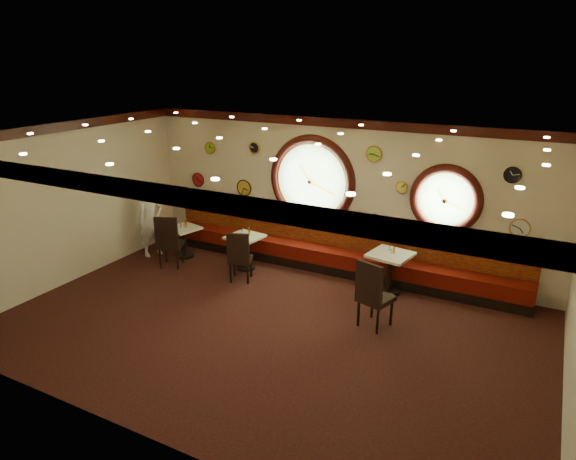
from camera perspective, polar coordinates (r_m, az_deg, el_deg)
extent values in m
cube|color=black|center=(8.92, -2.28, -10.67)|extent=(9.00, 6.00, 0.00)
cube|color=gold|center=(7.85, -2.58, 10.07)|extent=(9.00, 6.00, 0.02)
cube|color=beige|center=(10.83, 5.57, 3.84)|extent=(9.00, 0.02, 3.20)
cube|color=beige|center=(6.07, -16.93, -9.53)|extent=(9.00, 0.02, 3.20)
cube|color=beige|center=(11.11, -22.97, 2.80)|extent=(0.02, 6.00, 3.20)
cube|color=black|center=(10.49, 5.73, 11.76)|extent=(9.00, 0.10, 0.18)
cube|color=black|center=(5.57, -18.05, 4.49)|extent=(9.00, 0.10, 0.18)
cube|color=black|center=(10.79, -23.83, 10.48)|extent=(0.10, 6.00, 0.18)
cube|color=black|center=(11.07, 4.76, -4.01)|extent=(8.00, 0.55, 0.20)
cube|color=#570D07|center=(10.98, 4.80, -2.81)|extent=(8.00, 0.55, 0.30)
cube|color=#5C0709|center=(11.03, 5.31, -0.50)|extent=(8.00, 0.10, 0.55)
cylinder|color=#8CC274|center=(10.99, 2.69, 5.49)|extent=(1.66, 0.02, 1.66)
torus|color=black|center=(10.98, 2.66, 5.47)|extent=(1.98, 0.18, 1.98)
torus|color=gold|center=(10.95, 2.59, 5.44)|extent=(1.61, 0.03, 1.61)
cylinder|color=#8CC274|center=(10.18, 17.12, 3.26)|extent=(1.10, 0.02, 1.10)
torus|color=black|center=(10.17, 17.10, 3.24)|extent=(1.38, 0.18, 1.38)
torus|color=gold|center=(10.14, 17.07, 3.20)|extent=(1.09, 0.03, 1.09)
cylinder|color=black|center=(11.49, -3.75, 9.11)|extent=(0.24, 0.03, 0.24)
cylinder|color=white|center=(10.11, 24.38, 0.19)|extent=(0.34, 0.03, 0.34)
cylinder|color=#96CC3F|center=(10.33, 9.53, 8.34)|extent=(0.30, 0.03, 0.30)
cylinder|color=silver|center=(11.72, -3.20, 3.05)|extent=(0.20, 0.03, 0.20)
cylinder|color=black|center=(9.88, 23.68, 5.63)|extent=(0.28, 0.03, 0.28)
cylinder|color=gold|center=(11.85, -4.89, 4.69)|extent=(0.36, 0.03, 0.36)
cylinder|color=red|center=(10.63, 9.65, 1.11)|extent=(0.24, 0.03, 0.24)
cylinder|color=red|center=(12.56, -9.93, 5.54)|extent=(0.32, 0.03, 0.32)
cylinder|color=#99C126|center=(12.17, -8.63, 9.02)|extent=(0.26, 0.03, 0.26)
cylinder|color=#E2F050|center=(10.29, 12.53, 4.68)|extent=(0.22, 0.03, 0.22)
cylinder|color=black|center=(12.03, -11.35, -2.78)|extent=(0.40, 0.40, 0.05)
cylinder|color=black|center=(11.92, -11.45, -1.34)|extent=(0.11, 0.11, 0.64)
cube|color=white|center=(11.81, -11.56, 0.18)|extent=(0.78, 0.78, 0.05)
cylinder|color=black|center=(11.21, -4.71, -4.11)|extent=(0.43, 0.43, 0.06)
cylinder|color=black|center=(11.08, -4.76, -2.49)|extent=(0.12, 0.12, 0.68)
cube|color=white|center=(10.95, -4.81, -0.77)|extent=(0.76, 0.76, 0.05)
cylinder|color=black|center=(10.26, 11.03, -6.67)|extent=(0.47, 0.47, 0.06)
cylinder|color=black|center=(10.11, 11.17, -4.76)|extent=(0.13, 0.13, 0.75)
cube|color=white|center=(9.96, 11.31, -2.72)|extent=(0.86, 0.86, 0.05)
cube|color=black|center=(11.43, -12.90, -1.58)|extent=(0.64, 0.64, 0.09)
cube|color=black|center=(11.12, -13.38, -0.20)|extent=(0.48, 0.24, 0.64)
cube|color=black|center=(10.50, -5.30, -3.28)|extent=(0.58, 0.58, 0.08)
cube|color=black|center=(10.20, -5.58, -1.96)|extent=(0.44, 0.22, 0.59)
cube|color=black|center=(8.85, 9.72, -7.51)|extent=(0.63, 0.63, 0.09)
cube|color=black|center=(8.52, 9.00, -5.75)|extent=(0.50, 0.21, 0.66)
cylinder|color=silver|center=(11.89, -11.51, 0.70)|extent=(0.04, 0.04, 0.11)
cylinder|color=silver|center=(11.02, -5.13, -0.20)|extent=(0.04, 0.04, 0.11)
cylinder|color=silver|center=(10.05, 11.21, -2.00)|extent=(0.04, 0.04, 0.11)
cylinder|color=silver|center=(11.78, -11.84, 0.52)|extent=(0.04, 0.04, 0.11)
cylinder|color=silver|center=(10.83, -4.81, -0.60)|extent=(0.03, 0.03, 0.09)
cylinder|color=silver|center=(9.94, 11.41, -2.34)|extent=(0.03, 0.03, 0.09)
cylinder|color=gold|center=(11.76, -11.32, 0.69)|extent=(0.06, 0.06, 0.18)
cylinder|color=gold|center=(10.92, -4.36, -0.18)|extent=(0.06, 0.06, 0.18)
cylinder|color=gold|center=(9.95, 11.68, -2.18)|extent=(0.04, 0.04, 0.14)
imported|color=white|center=(12.06, -14.97, 1.03)|extent=(0.58, 0.70, 1.66)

